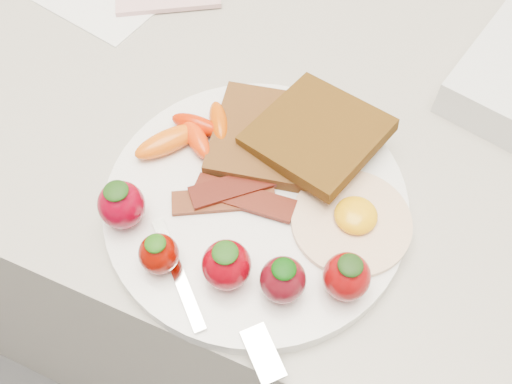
% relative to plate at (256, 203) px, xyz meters
% --- Properties ---
extents(counter, '(2.00, 0.60, 0.90)m').
position_rel_plate_xyz_m(counter, '(-0.02, 0.17, -0.46)').
color(counter, gray).
rests_on(counter, ground).
extents(plate, '(0.27, 0.27, 0.02)m').
position_rel_plate_xyz_m(plate, '(0.00, 0.00, 0.00)').
color(plate, white).
rests_on(plate, counter).
extents(toast_lower, '(0.12, 0.12, 0.01)m').
position_rel_plate_xyz_m(toast_lower, '(-0.01, 0.06, 0.02)').
color(toast_lower, black).
rests_on(toast_lower, plate).
extents(toast_upper, '(0.13, 0.13, 0.02)m').
position_rel_plate_xyz_m(toast_upper, '(0.03, 0.07, 0.03)').
color(toast_upper, black).
rests_on(toast_upper, toast_lower).
extents(fried_egg, '(0.12, 0.12, 0.02)m').
position_rel_plate_xyz_m(fried_egg, '(0.09, 0.01, 0.01)').
color(fried_egg, '#F0E2C8').
rests_on(fried_egg, plate).
extents(bacon_strips, '(0.11, 0.09, 0.01)m').
position_rel_plate_xyz_m(bacon_strips, '(-0.02, -0.01, 0.01)').
color(bacon_strips, '#3F1005').
rests_on(bacon_strips, plate).
extents(baby_carrots, '(0.08, 0.10, 0.02)m').
position_rel_plate_xyz_m(baby_carrots, '(-0.08, 0.03, 0.02)').
color(baby_carrots, '#BF1F00').
rests_on(baby_carrots, plate).
extents(strawberries, '(0.23, 0.08, 0.05)m').
position_rel_plate_xyz_m(strawberries, '(0.00, -0.07, 0.03)').
color(strawberries, maroon).
rests_on(strawberries, plate).
extents(fork, '(0.15, 0.09, 0.00)m').
position_rel_plate_xyz_m(fork, '(0.01, -0.11, 0.01)').
color(fork, silver).
rests_on(fork, plate).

